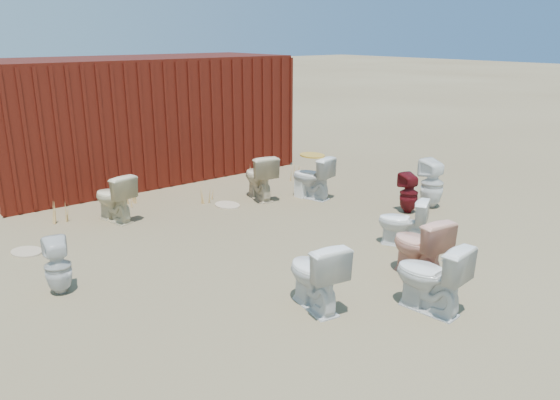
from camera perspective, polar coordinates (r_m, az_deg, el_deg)
ground at (r=7.62m, az=2.82°, el=-5.00°), size 100.00×100.00×0.00m
shipping_container at (r=11.60m, az=-14.41°, el=8.33°), size 6.00×2.40×2.40m
toilet_front_a at (r=5.89m, az=3.67°, el=-7.72°), size 0.57×0.84×0.79m
toilet_front_pink at (r=6.81m, az=14.31°, el=-4.72°), size 0.56×0.83×0.79m
toilet_front_c at (r=6.03m, az=15.43°, el=-7.71°), size 0.54×0.83×0.79m
toilet_front_maroon at (r=9.22m, az=13.31°, el=0.69°), size 0.37×0.37×0.67m
toilet_front_e at (r=7.77m, az=12.66°, el=-2.27°), size 0.65×0.77×0.68m
toilet_back_a at (r=6.71m, az=-22.20°, el=-6.44°), size 0.35×0.35×0.66m
toilet_back_beige_left at (r=8.95m, az=-16.98°, el=0.26°), size 0.58×0.83×0.77m
toilet_back_beige_right at (r=9.73m, az=-2.18°, el=2.46°), size 0.62×0.88×0.81m
toilet_back_yellowlid at (r=9.77m, az=3.34°, el=2.39°), size 0.61×0.85×0.78m
toilet_back_e at (r=9.58m, az=15.61°, el=1.66°), size 0.43×0.44×0.83m
yellow_lid at (r=9.67m, az=3.39°, el=4.69°), size 0.39×0.49×0.02m
loose_tank at (r=9.99m, az=2.93°, el=1.47°), size 0.51×0.22×0.35m
loose_lid_near at (r=9.45m, az=-5.52°, el=-0.53°), size 0.43×0.53×0.02m
loose_lid_far at (r=8.20m, az=-24.95°, el=-4.93°), size 0.51×0.57×0.02m
weed_clump_a at (r=9.19m, az=-22.14°, el=-1.28°), size 0.36×0.36×0.33m
weed_clump_b at (r=9.63m, az=-7.49°, el=0.52°), size 0.32×0.32×0.28m
weed_clump_c at (r=10.93m, az=1.58°, el=2.77°), size 0.36×0.36×0.32m
weed_clump_d at (r=9.83m, az=-14.94°, el=0.41°), size 0.30×0.30×0.28m
weed_clump_e at (r=11.14m, az=-2.77°, el=2.98°), size 0.34×0.34×0.30m
weed_clump_f at (r=10.06m, az=13.57°, el=0.88°), size 0.28×0.28×0.27m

